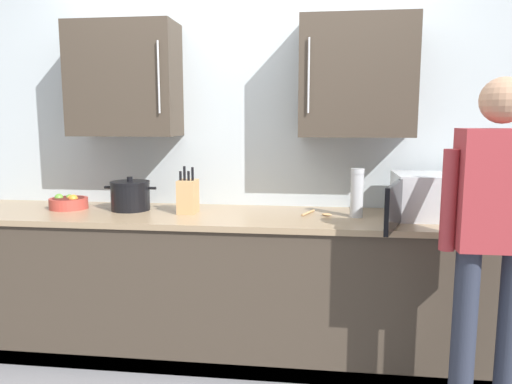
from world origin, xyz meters
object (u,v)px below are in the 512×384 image
microwave_oven (438,196)px  knife_block (188,196)px  fruit_bowl (69,202)px  wooden_spoon (318,214)px  stock_pot (130,196)px  person_figure (493,230)px  thermos_flask (357,193)px

microwave_oven → knife_block: 1.52m
fruit_bowl → knife_block: 0.82m
knife_block → fruit_bowl: bearing=176.9°
wooden_spoon → knife_block: bearing=-178.5°
stock_pot → fruit_bowl: stock_pot is taller
knife_block → wooden_spoon: 0.82m
wooden_spoon → person_figure: 1.06m
fruit_bowl → knife_block: (0.82, -0.04, 0.06)m
stock_pot → microwave_oven: bearing=-0.8°
microwave_oven → person_figure: (0.07, -0.72, -0.04)m
microwave_oven → person_figure: size_ratio=0.47×
thermos_flask → knife_block: bearing=179.7°
stock_pot → thermos_flask: thermos_flask is taller
stock_pot → wooden_spoon: 1.21m
person_figure → fruit_bowl: bearing=162.8°
knife_block → person_figure: 1.73m
stock_pot → thermos_flask: 1.44m
thermos_flask → wooden_spoon: size_ratio=1.52×
person_figure → microwave_oven: bearing=95.5°
stock_pot → person_figure: bearing=-20.7°
knife_block → thermos_flask: bearing=-0.3°
thermos_flask → wooden_spoon: (-0.23, 0.03, -0.14)m
thermos_flask → person_figure: bearing=-51.8°
microwave_oven → knife_block: (-1.51, -0.02, -0.02)m
fruit_bowl → microwave_oven: bearing=-0.6°
stock_pot → knife_block: (0.39, -0.05, 0.01)m
microwave_oven → knife_block: bearing=-179.2°
microwave_oven → person_figure: 0.72m
thermos_flask → fruit_bowl: bearing=178.5°
thermos_flask → person_figure: 0.88m
microwave_oven → thermos_flask: 0.48m
fruit_bowl → thermos_flask: bearing=-1.5°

